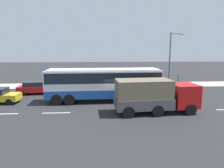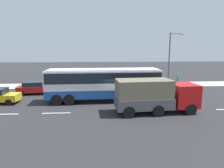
{
  "view_description": "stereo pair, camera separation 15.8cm",
  "coord_description": "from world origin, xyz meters",
  "px_view_note": "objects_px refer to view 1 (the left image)",
  "views": [
    {
      "loc": [
        -1.64,
        -19.41,
        5.5
      ],
      "look_at": [
        -0.43,
        0.48,
        1.87
      ],
      "focal_mm": 31.86,
      "sensor_mm": 36.0,
      "label": 1
    },
    {
      "loc": [
        -1.8,
        -19.4,
        5.5
      ],
      "look_at": [
        -0.43,
        0.48,
        1.87
      ],
      "focal_mm": 31.86,
      "sensor_mm": 36.0,
      "label": 2
    }
  ],
  "objects_px": {
    "coach_bus": "(104,81)",
    "pedestrian_near_curb": "(178,79)",
    "cargo_truck": "(154,95)",
    "car_red_compact": "(36,87)",
    "pedestrian_at_crossing": "(71,79)",
    "street_lamp": "(171,56)"
  },
  "relations": [
    {
      "from": "coach_bus",
      "to": "cargo_truck",
      "type": "xyz_separation_m",
      "value": [
        4.24,
        -3.92,
        -0.55
      ]
    },
    {
      "from": "car_red_compact",
      "to": "pedestrian_at_crossing",
      "type": "height_order",
      "value": "pedestrian_at_crossing"
    },
    {
      "from": "cargo_truck",
      "to": "car_red_compact",
      "type": "relative_size",
      "value": 1.67
    },
    {
      "from": "pedestrian_at_crossing",
      "to": "car_red_compact",
      "type": "bearing_deg",
      "value": 109.37
    },
    {
      "from": "cargo_truck",
      "to": "car_red_compact",
      "type": "bearing_deg",
      "value": 143.96
    },
    {
      "from": "pedestrian_near_curb",
      "to": "pedestrian_at_crossing",
      "type": "relative_size",
      "value": 1.08
    },
    {
      "from": "pedestrian_at_crossing",
      "to": "street_lamp",
      "type": "relative_size",
      "value": 0.21
    },
    {
      "from": "cargo_truck",
      "to": "street_lamp",
      "type": "relative_size",
      "value": 0.97
    },
    {
      "from": "coach_bus",
      "to": "pedestrian_near_curb",
      "type": "xyz_separation_m",
      "value": [
        10.88,
        7.43,
        -0.97
      ]
    },
    {
      "from": "coach_bus",
      "to": "pedestrian_near_curb",
      "type": "relative_size",
      "value": 6.85
    },
    {
      "from": "coach_bus",
      "to": "pedestrian_at_crossing",
      "type": "relative_size",
      "value": 7.4
    },
    {
      "from": "car_red_compact",
      "to": "pedestrian_near_curb",
      "type": "bearing_deg",
      "value": 5.6
    },
    {
      "from": "pedestrian_near_curb",
      "to": "street_lamp",
      "type": "xyz_separation_m",
      "value": [
        -1.45,
        -0.66,
        3.26
      ]
    },
    {
      "from": "coach_bus",
      "to": "street_lamp",
      "type": "xyz_separation_m",
      "value": [
        9.43,
        6.77,
        2.29
      ]
    },
    {
      "from": "car_red_compact",
      "to": "pedestrian_at_crossing",
      "type": "bearing_deg",
      "value": 50.05
    },
    {
      "from": "car_red_compact",
      "to": "pedestrian_at_crossing",
      "type": "distance_m",
      "value": 6.05
    },
    {
      "from": "car_red_compact",
      "to": "pedestrian_near_curb",
      "type": "xyz_separation_m",
      "value": [
        19.02,
        3.57,
        0.33
      ]
    },
    {
      "from": "cargo_truck",
      "to": "pedestrian_near_curb",
      "type": "xyz_separation_m",
      "value": [
        6.63,
        11.35,
        -0.42
      ]
    },
    {
      "from": "coach_bus",
      "to": "cargo_truck",
      "type": "distance_m",
      "value": 5.8
    },
    {
      "from": "pedestrian_near_curb",
      "to": "pedestrian_at_crossing",
      "type": "distance_m",
      "value": 15.62
    },
    {
      "from": "car_red_compact",
      "to": "street_lamp",
      "type": "distance_m",
      "value": 18.17
    },
    {
      "from": "cargo_truck",
      "to": "street_lamp",
      "type": "height_order",
      "value": "street_lamp"
    }
  ]
}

